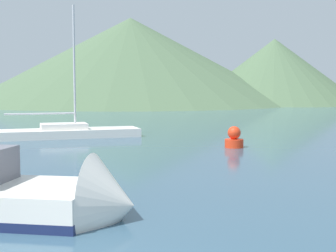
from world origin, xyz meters
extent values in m
cone|color=white|center=(0.28, 4.01, 0.35)|extent=(1.09, 2.25, 2.19)
cube|color=white|center=(-8.05, 19.04, 0.24)|extent=(8.37, 6.27, 0.47)
cube|color=white|center=(-8.05, 19.04, 0.64)|extent=(2.97, 2.63, 0.33)
cylinder|color=#BCBCC1|center=(-7.50, 19.37, 3.95)|extent=(0.12, 0.12, 6.95)
cylinder|color=#BCBCC1|center=(-9.13, 18.38, 1.37)|extent=(3.31, 2.07, 0.10)
cylinder|color=red|center=(1.72, 16.81, 0.20)|extent=(0.88, 0.88, 0.40)
sphere|color=red|center=(1.72, 16.81, 0.70)|extent=(0.62, 0.62, 0.62)
cone|color=#4C6647|center=(-21.33, 73.38, 7.43)|extent=(55.84, 55.84, 14.85)
cone|color=#4C6647|center=(3.15, 76.89, 5.52)|extent=(29.13, 29.13, 11.04)
camera|label=1|loc=(3.64, -5.23, 2.84)|focal=50.00mm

